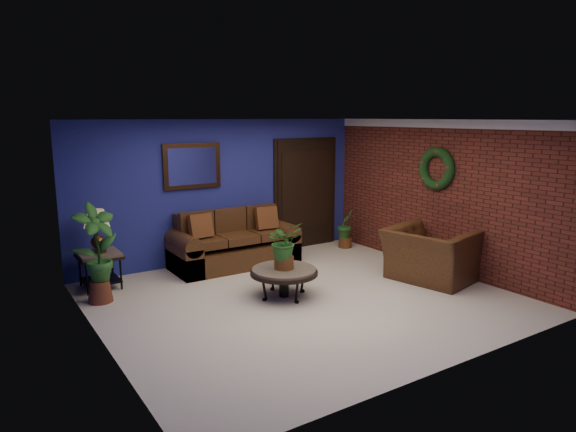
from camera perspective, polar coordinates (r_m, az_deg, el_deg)
floor at (r=7.39m, az=1.72°, el=-9.15°), size 5.50×5.50×0.00m
wall_back at (r=9.20m, az=-7.13°, el=2.82°), size 5.50×0.04×2.50m
wall_left at (r=5.97m, az=-20.50°, el=-2.24°), size 0.04×5.00×2.50m
wall_right_brick at (r=8.90m, az=16.52°, el=2.17°), size 0.04×5.00×2.50m
ceiling at (r=6.94m, az=1.85°, el=10.62°), size 5.50×5.00×0.02m
crown_molding at (r=8.78m, az=16.81°, el=9.79°), size 0.03×5.00×0.14m
wall_mirror at (r=8.86m, az=-10.60°, el=5.47°), size 1.02×0.06×0.77m
closet_door at (r=10.08m, az=1.96°, el=2.46°), size 1.44×0.06×2.18m
wreath at (r=8.83m, az=16.17°, el=5.08°), size 0.16×0.72×0.72m
sofa at (r=8.98m, az=-6.16°, el=-3.41°), size 2.16×0.93×0.97m
coffee_table at (r=7.36m, az=-0.45°, el=-6.28°), size 0.97×0.97×0.42m
end_table at (r=8.20m, az=-20.22°, el=-4.68°), size 0.61×0.61×0.55m
table_lamp at (r=8.08m, az=-20.47°, el=-1.03°), size 0.37×0.37×0.62m
side_chair at (r=9.21m, az=-3.39°, el=-2.00°), size 0.37×0.37×0.84m
armchair at (r=8.36m, az=15.57°, el=-4.18°), size 1.36×1.48×0.83m
coffee_plant at (r=7.24m, az=-0.45°, el=-3.05°), size 0.52×0.46×0.68m
floor_plant at (r=10.15m, az=6.40°, el=-1.37°), size 0.38×0.33×0.76m
tall_plant at (r=7.51m, az=-20.44°, el=-3.52°), size 0.70×0.57×1.40m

